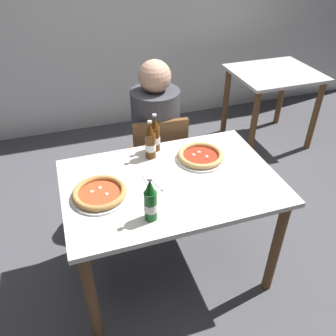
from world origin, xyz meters
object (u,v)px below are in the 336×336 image
Objects in this scene: dining_table_background at (273,87)px; beer_bottle_left at (150,142)px; beer_bottle_right at (155,135)px; pizza_margherita_near at (201,156)px; diner_seated at (156,143)px; dining_table_main at (171,196)px; pizza_marinara_far at (100,193)px; beer_bottle_center at (151,202)px; chair_behind_table at (158,159)px; napkin_with_cutlery at (150,183)px.

beer_bottle_left is (-1.53, -1.03, 0.26)m from dining_table_background.
pizza_margherita_near is at bearing -39.19° from beer_bottle_right.
pizza_margherita_near is at bearing -75.76° from diner_seated.
pizza_margherita_near reaches higher than dining_table_main.
pizza_marinara_far is 1.25× the size of beer_bottle_center.
diner_seated is at bearing 53.06° from pizza_marinara_far.
pizza_margherita_near is (0.13, -0.52, 0.19)m from diner_seated.
pizza_margherita_near is (0.24, 0.14, 0.14)m from dining_table_main.
pizza_margherita_near is 1.22× the size of beer_bottle_right.
pizza_margherita_near is 1.22× the size of beer_bottle_center.
chair_behind_table is at bearing 70.79° from beer_bottle_right.
diner_seated reaches higher than dining_table_main.
napkin_with_cutlery is at bearing 5.54° from pizza_marinara_far.
diner_seated is 1.51× the size of dining_table_background.
beer_bottle_left is (-0.28, 0.12, 0.08)m from pizza_margherita_near.
dining_table_main is at bearing -148.88° from pizza_margherita_near.
beer_bottle_center is 1.21× the size of napkin_with_cutlery.
pizza_marinara_far reaches higher than napkin_with_cutlery.
chair_behind_table is 2.76× the size of pizza_marinara_far.
chair_behind_table reaches higher than pizza_marinara_far.
napkin_with_cutlery is at bearing 74.80° from beer_bottle_center.
pizza_margherita_near is 1.22× the size of beer_bottle_left.
pizza_marinara_far is 0.46m from beer_bottle_left.
beer_bottle_center is at bearing -107.96° from diner_seated.
diner_seated is 1.00m from beer_bottle_center.
beer_bottle_center is at bearing -136.89° from pizza_margherita_near.
beer_bottle_center is 0.29m from napkin_with_cutlery.
dining_table_main is 0.64m from chair_behind_table.
beer_bottle_left is at bearing 71.08° from chair_behind_table.
pizza_margherita_near is 0.38m from napkin_with_cutlery.
pizza_margherita_near is at bearing -22.68° from beer_bottle_left.
dining_table_background is 3.24× the size of beer_bottle_center.
diner_seated reaches higher than pizza_marinara_far.
napkin_with_cutlery is (-0.12, -0.32, -0.10)m from beer_bottle_right.
napkin_with_cutlery is (-0.07, -0.25, -0.10)m from beer_bottle_left.
beer_bottle_center is (-0.19, -0.26, 0.22)m from dining_table_main.
chair_behind_table is 0.11m from diner_seated.
diner_seated is at bearing 72.04° from beer_bottle_center.
beer_bottle_left reaches higher than chair_behind_table.
dining_table_main is at bearing 84.07° from chair_behind_table.
beer_bottle_left is (0.36, 0.28, 0.08)m from pizza_marinara_far.
beer_bottle_center reaches higher than pizza_margherita_near.
dining_table_background is at bearing 34.73° from pizza_marinara_far.
pizza_marinara_far is at bearing -165.91° from pizza_margherita_near.
chair_behind_table is at bearing 51.17° from pizza_marinara_far.
dining_table_background is at bearing 42.57° from pizza_margherita_near.
beer_bottle_left is at bearing 98.90° from dining_table_main.
beer_bottle_left is 0.09m from beer_bottle_right.
beer_bottle_right reaches higher than chair_behind_table.
beer_bottle_center is at bearing -105.82° from beer_bottle_left.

